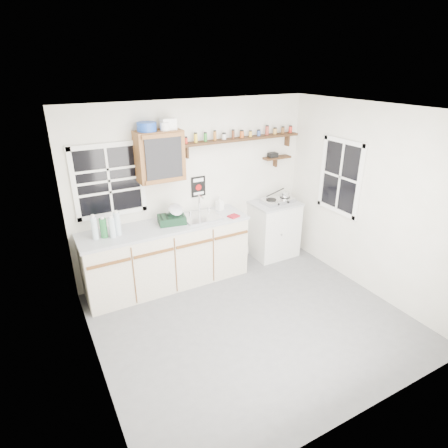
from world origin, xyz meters
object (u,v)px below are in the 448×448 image
object	(u,v)px
main_cabinet	(168,255)
right_cabinet	(274,229)
upper_cabinet	(160,156)
hotplate	(278,200)
spice_shelf	(242,138)
dish_rack	(173,217)

from	to	relation	value
main_cabinet	right_cabinet	distance (m)	1.84
main_cabinet	right_cabinet	world-z (taller)	main_cabinet
upper_cabinet	main_cabinet	bearing A→B (deg)	-103.68
main_cabinet	hotplate	distance (m)	1.93
spice_shelf	dish_rack	xyz separation A→B (m)	(-1.20, -0.20, -0.92)
right_cabinet	dish_rack	xyz separation A→B (m)	(-1.72, -0.02, 0.55)
upper_cabinet	dish_rack	world-z (taller)	upper_cabinet
right_cabinet	upper_cabinet	world-z (taller)	upper_cabinet
hotplate	dish_rack	bearing A→B (deg)	176.65
upper_cabinet	hotplate	bearing A→B (deg)	-4.31
main_cabinet	spice_shelf	size ratio (longest dim) A/B	1.21
right_cabinet	upper_cabinet	bearing A→B (deg)	176.24
upper_cabinet	spice_shelf	world-z (taller)	upper_cabinet
spice_shelf	dish_rack	size ratio (longest dim) A/B	4.79
right_cabinet	dish_rack	world-z (taller)	dish_rack
right_cabinet	spice_shelf	world-z (taller)	spice_shelf
right_cabinet	hotplate	world-z (taller)	hotplate
upper_cabinet	right_cabinet	bearing A→B (deg)	-3.76
right_cabinet	dish_rack	bearing A→B (deg)	-179.48
right_cabinet	upper_cabinet	distance (m)	2.26
upper_cabinet	hotplate	xyz separation A→B (m)	(1.84, -0.14, -0.88)
main_cabinet	dish_rack	size ratio (longest dim) A/B	5.79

